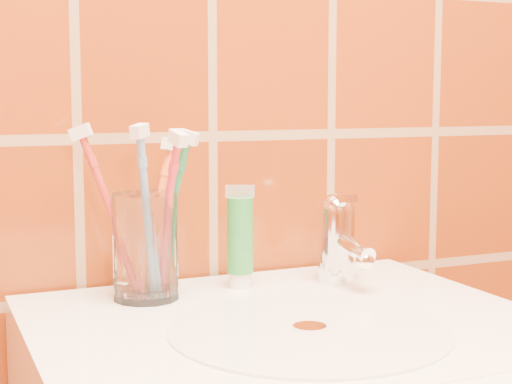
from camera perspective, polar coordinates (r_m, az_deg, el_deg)
name	(u,v)px	position (r m, az deg, el deg)	size (l,w,h in m)	color
glass_tumbler	(146,247)	(0.96, -8.04, -3.95)	(0.08, 0.08, 0.13)	white
toothpaste_tube	(240,240)	(1.01, -1.17, -3.49)	(0.04, 0.03, 0.13)	white
faucet	(338,235)	(1.04, 6.00, -3.13)	(0.05, 0.11, 0.12)	white
toothbrush_0	(113,215)	(0.95, -10.37, -1.66)	(0.09, 0.06, 0.22)	#AA2D24
toothbrush_1	(169,216)	(0.95, -6.36, -1.76)	(0.07, 0.06, 0.21)	#1E7341
toothbrush_2	(156,218)	(0.99, -7.31, -1.89)	(0.08, 0.06, 0.20)	orange
toothbrush_3	(147,215)	(0.94, -7.93, -1.68)	(0.04, 0.04, 0.22)	#6892BA
toothbrush_4	(166,218)	(0.94, -6.59, -1.91)	(0.04, 0.08, 0.21)	#BB2833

